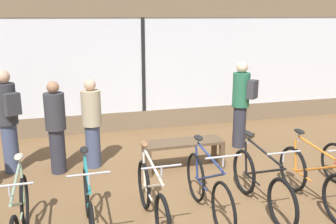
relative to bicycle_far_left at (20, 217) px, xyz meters
name	(u,v)px	position (x,y,z in m)	size (l,w,h in m)	color
ground_plane	(199,203)	(2.36, 0.43, -0.38)	(24.00, 24.00, 0.00)	brown
shop_back_wall	(143,60)	(2.36, 4.23, 1.26)	(12.00, 0.08, 3.20)	#7A664C
bicycle_far_left	(20,217)	(0.00, 0.00, 0.00)	(0.46, 1.73, 1.02)	black
bicycle_left	(89,206)	(0.78, 0.03, 0.01)	(0.46, 1.71, 1.02)	black
bicycle_center_left	(152,198)	(1.58, 0.03, 0.00)	(0.46, 1.74, 1.02)	black
bicycle_center	(208,189)	(2.35, 0.06, 0.02)	(0.46, 1.71, 1.04)	black
bicycle_center_right	(261,184)	(3.13, 0.05, 0.00)	(0.46, 1.74, 1.02)	black
bicycle_right	(314,180)	(3.90, -0.07, 0.00)	(0.46, 1.76, 1.03)	black
display_bench	(183,146)	(2.52, 1.69, 0.04)	(1.40, 0.44, 0.52)	brown
customer_near_rack	(56,126)	(0.41, 2.12, 0.46)	(0.43, 0.43, 1.60)	#2D2D38
customer_by_window	(241,102)	(4.00, 2.47, 0.57)	(0.53, 0.56, 1.76)	#2D2D38
customer_mid_floor	(92,122)	(1.01, 2.21, 0.45)	(0.47, 0.47, 1.59)	#424C6B
customer_near_bench	(8,118)	(-0.36, 2.36, 0.58)	(0.50, 0.56, 1.78)	#424C6B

